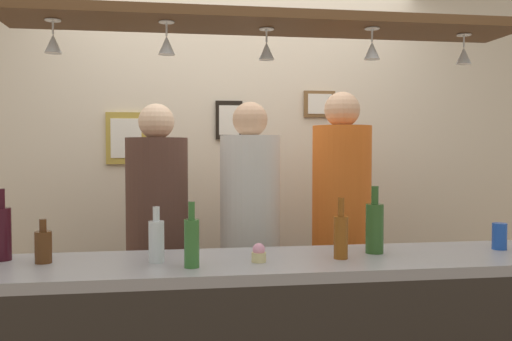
{
  "coord_description": "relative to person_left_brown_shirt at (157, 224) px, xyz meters",
  "views": [
    {
      "loc": [
        -0.41,
        -2.59,
        1.43
      ],
      "look_at": [
        0.0,
        0.1,
        1.32
      ],
      "focal_mm": 38.05,
      "sensor_mm": 36.0,
      "label": 1
    }
  ],
  "objects": [
    {
      "name": "person_middle_white_patterned_shirt",
      "position": [
        0.52,
        0.0,
        0.01
      ],
      "size": [
        0.34,
        0.34,
        1.69
      ],
      "color": "#2D334C",
      "rests_on": "ground_plane"
    },
    {
      "name": "picture_frame_crest",
      "position": [
        0.46,
        0.62,
        0.61
      ],
      "size": [
        0.18,
        0.02,
        0.26
      ],
      "color": "black",
      "rests_on": "back_wall"
    },
    {
      "name": "person_left_brown_shirt",
      "position": [
        0.0,
        0.0,
        0.0
      ],
      "size": [
        0.34,
        0.34,
        1.67
      ],
      "color": "#2D334C",
      "rests_on": "ground_plane"
    },
    {
      "name": "cupcake",
      "position": [
        0.44,
        -0.84,
        -0.01
      ],
      "size": [
        0.06,
        0.06,
        0.08
      ],
      "color": "beige",
      "rests_on": "bar_counter"
    },
    {
      "name": "overhead_glass_rack",
      "position": [
        0.5,
        -0.74,
        0.95
      ],
      "size": [
        2.2,
        0.36,
        0.04
      ],
      "primitive_type": "cube",
      "color": "brown"
    },
    {
      "name": "picture_frame_upper_small",
      "position": [
        1.09,
        0.62,
        0.72
      ],
      "size": [
        0.22,
        0.02,
        0.18
      ],
      "color": "brown",
      "rests_on": "back_wall"
    },
    {
      "name": "bottle_champagne_green",
      "position": [
        0.98,
        -0.73,
        0.07
      ],
      "size": [
        0.08,
        0.08,
        0.3
      ],
      "color": "#2D5623",
      "rests_on": "bar_counter"
    },
    {
      "name": "bottle_beer_brown_stubby",
      "position": [
        -0.44,
        -0.73,
        0.02
      ],
      "size": [
        0.07,
        0.07,
        0.18
      ],
      "color": "#512D14",
      "rests_on": "bar_counter"
    },
    {
      "name": "bottle_beer_green_import",
      "position": [
        0.16,
        -0.9,
        0.06
      ],
      "size": [
        0.06,
        0.06,
        0.26
      ],
      "color": "#336B2D",
      "rests_on": "bar_counter"
    },
    {
      "name": "hanging_wineglass_center_left",
      "position": [
        0.49,
        -0.72,
        0.84
      ],
      "size": [
        0.07,
        0.07,
        0.13
      ],
      "color": "silver",
      "rests_on": "overhead_glass_rack"
    },
    {
      "name": "bottle_wine_dark_red",
      "position": [
        -0.62,
        -0.65,
        0.07
      ],
      "size": [
        0.08,
        0.08,
        0.3
      ],
      "color": "#380F19",
      "rests_on": "bar_counter"
    },
    {
      "name": "back_wall",
      "position": [
        0.5,
        0.66,
        0.29
      ],
      "size": [
        4.4,
        0.06,
        2.6
      ],
      "primitive_type": "cube",
      "color": "beige",
      "rests_on": "ground_plane"
    },
    {
      "name": "hanging_wineglass_center",
      "position": [
        0.93,
        -0.8,
        0.84
      ],
      "size": [
        0.07,
        0.07,
        0.13
      ],
      "color": "silver",
      "rests_on": "overhead_glass_rack"
    },
    {
      "name": "picture_frame_caricature",
      "position": [
        -0.22,
        0.62,
        0.48
      ],
      "size": [
        0.26,
        0.02,
        0.34
      ],
      "color": "#B29338",
      "rests_on": "back_wall"
    },
    {
      "name": "drink_can",
      "position": [
        1.58,
        -0.73,
        0.01
      ],
      "size": [
        0.07,
        0.07,
        0.12
      ],
      "primitive_type": "cylinder",
      "color": "#1E4CB2",
      "rests_on": "bar_counter"
    },
    {
      "name": "bottle_beer_amber_tall",
      "position": [
        0.79,
        -0.83,
        0.05
      ],
      "size": [
        0.06,
        0.06,
        0.26
      ],
      "color": "brown",
      "rests_on": "bar_counter"
    },
    {
      "name": "hanging_wineglass_center_right",
      "position": [
        1.39,
        -0.74,
        0.84
      ],
      "size": [
        0.07,
        0.07,
        0.13
      ],
      "color": "silver",
      "rests_on": "overhead_glass_rack"
    },
    {
      "name": "person_right_orange_shirt",
      "position": [
        1.06,
        0.0,
        0.05
      ],
      "size": [
        0.34,
        0.34,
        1.75
      ],
      "color": "#2D334C",
      "rests_on": "ground_plane"
    },
    {
      "name": "hanging_wineglass_far_left",
      "position": [
        -0.38,
        -0.75,
        0.84
      ],
      "size": [
        0.07,
        0.07,
        0.13
      ],
      "color": "silver",
      "rests_on": "overhead_glass_rack"
    },
    {
      "name": "bottle_soda_clear",
      "position": [
        0.02,
        -0.78,
        0.04
      ],
      "size": [
        0.06,
        0.06,
        0.23
      ],
      "color": "silver",
      "rests_on": "bar_counter"
    },
    {
      "name": "hanging_wineglass_left",
      "position": [
        0.07,
        -0.79,
        0.84
      ],
      "size": [
        0.07,
        0.07,
        0.13
      ],
      "color": "silver",
      "rests_on": "overhead_glass_rack"
    }
  ]
}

